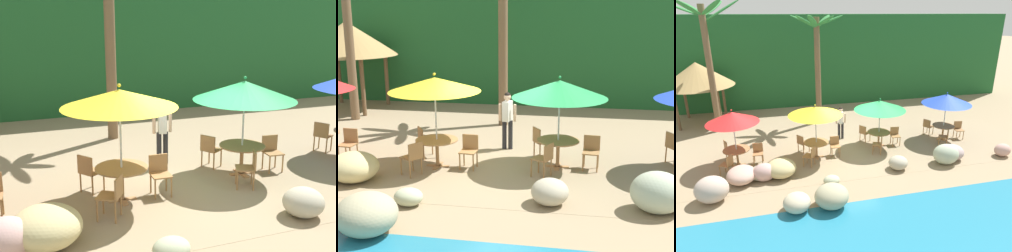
# 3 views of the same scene
# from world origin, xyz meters

# --- Properties ---
(ground_plane) EXTENTS (120.00, 120.00, 0.00)m
(ground_plane) POSITION_xyz_m (0.00, 0.00, 0.00)
(ground_plane) COLOR #937F60
(terrace_deck) EXTENTS (18.00, 5.20, 0.01)m
(terrace_deck) POSITION_xyz_m (0.00, 0.00, 0.00)
(terrace_deck) COLOR #937F60
(terrace_deck) RESTS_ON ground
(foliage_backdrop) EXTENTS (28.00, 2.40, 6.00)m
(foliage_backdrop) POSITION_xyz_m (0.00, 9.00, 3.00)
(foliage_backdrop) COLOR #1E5628
(foliage_backdrop) RESTS_ON ground
(rock_seawall) EXTENTS (15.93, 3.61, 0.93)m
(rock_seawall) POSITION_xyz_m (-2.44, -2.45, 0.37)
(rock_seawall) COLOR #AEB692
(rock_seawall) RESTS_ON ground
(umbrella_red) EXTENTS (2.13, 2.13, 2.50)m
(umbrella_red) POSITION_xyz_m (-5.00, -0.20, 2.16)
(umbrella_red) COLOR silver
(umbrella_red) RESTS_ON ground
(dining_table_red) EXTENTS (1.10, 1.10, 0.74)m
(dining_table_red) POSITION_xyz_m (-5.00, -0.20, 0.61)
(dining_table_red) COLOR #A37547
(dining_table_red) RESTS_ON ground
(chair_red_seaward) EXTENTS (0.44, 0.45, 0.87)m
(chair_red_seaward) POSITION_xyz_m (-4.14, -0.16, 0.51)
(chair_red_seaward) COLOR #9E7042
(chair_red_seaward) RESTS_ON ground
(chair_red_inland) EXTENTS (0.56, 0.55, 0.87)m
(chair_red_inland) POSITION_xyz_m (-5.41, 0.55, 0.51)
(chair_red_inland) COLOR #9E7042
(chair_red_inland) RESTS_ON ground
(chair_red_left) EXTENTS (0.57, 0.57, 0.87)m
(chair_red_left) POSITION_xyz_m (-5.29, -1.00, 0.51)
(chair_red_left) COLOR #9E7042
(chair_red_left) RESTS_ON ground
(umbrella_yellow) EXTENTS (2.35, 2.35, 2.48)m
(umbrella_yellow) POSITION_xyz_m (-1.62, -0.25, 2.18)
(umbrella_yellow) COLOR silver
(umbrella_yellow) RESTS_ON ground
(dining_table_yellow) EXTENTS (1.10, 1.10, 0.74)m
(dining_table_yellow) POSITION_xyz_m (-1.62, -0.25, 0.61)
(dining_table_yellow) COLOR #A37547
(dining_table_yellow) RESTS_ON ground
(chair_yellow_seaward) EXTENTS (0.44, 0.45, 0.87)m
(chair_yellow_seaward) POSITION_xyz_m (-0.76, -0.20, 0.51)
(chair_yellow_seaward) COLOR #9E7042
(chair_yellow_seaward) RESTS_ON ground
(chair_yellow_inland) EXTENTS (0.59, 0.59, 0.87)m
(chair_yellow_inland) POSITION_xyz_m (-2.19, 0.39, 0.51)
(chair_yellow_inland) COLOR #9E7042
(chair_yellow_inland) RESTS_ON ground
(chair_yellow_left) EXTENTS (0.58, 0.58, 0.87)m
(chair_yellow_left) POSITION_xyz_m (-1.98, -1.02, 0.51)
(chair_yellow_left) COLOR #9E7042
(chair_yellow_left) RESTS_ON ground
(umbrella_green) EXTENTS (2.43, 2.43, 2.41)m
(umbrella_green) POSITION_xyz_m (1.50, 0.23, 2.07)
(umbrella_green) COLOR silver
(umbrella_green) RESTS_ON ground
(dining_table_green) EXTENTS (1.10, 1.10, 0.74)m
(dining_table_green) POSITION_xyz_m (1.50, 0.23, 0.61)
(dining_table_green) COLOR #A37547
(dining_table_green) RESTS_ON ground
(chair_green_seaward) EXTENTS (0.45, 0.46, 0.87)m
(chair_green_seaward) POSITION_xyz_m (2.35, 0.25, 0.51)
(chair_green_seaward) COLOR #9E7042
(chair_green_seaward) RESTS_ON ground
(chair_green_inland) EXTENTS (0.59, 0.58, 0.87)m
(chair_green_inland) POSITION_xyz_m (0.96, 0.90, 0.51)
(chair_green_inland) COLOR #9E7042
(chair_green_inland) RESTS_ON ground
(chair_green_left) EXTENTS (0.56, 0.56, 0.87)m
(chair_green_left) POSITION_xyz_m (1.22, -0.58, 0.51)
(chair_green_left) COLOR #9E7042
(chair_green_left) RESTS_ON ground
(umbrella_blue) EXTENTS (2.40, 2.40, 2.48)m
(umbrella_blue) POSITION_xyz_m (5.00, 0.27, 2.12)
(umbrella_blue) COLOR silver
(umbrella_blue) RESTS_ON ground
(dining_table_blue) EXTENTS (1.10, 1.10, 0.74)m
(dining_table_blue) POSITION_xyz_m (5.00, 0.27, 0.61)
(dining_table_blue) COLOR #A37547
(dining_table_blue) RESTS_ON ground
(chair_blue_seaward) EXTENTS (0.48, 0.48, 0.87)m
(chair_blue_seaward) POSITION_xyz_m (5.85, 0.24, 0.51)
(chair_blue_seaward) COLOR #9E7042
(chair_blue_seaward) RESTS_ON ground
(chair_blue_inland) EXTENTS (0.58, 0.57, 0.87)m
(chair_blue_inland) POSITION_xyz_m (4.51, 0.98, 0.51)
(chair_blue_inland) COLOR #9E7042
(chair_blue_inland) RESTS_ON ground
(chair_blue_left) EXTENTS (0.58, 0.58, 0.87)m
(chair_blue_left) POSITION_xyz_m (4.65, -0.51, 0.51)
(chair_blue_left) COLOR #9E7042
(chair_blue_left) RESTS_ON ground
(palm_tree_nearest) EXTENTS (3.77, 3.62, 6.79)m
(palm_tree_nearest) POSITION_xyz_m (-6.30, 4.31, 4.58)
(palm_tree_nearest) COLOR brown
(palm_tree_nearest) RESTS_ON ground
(palm_tree_second) EXTENTS (2.86, 2.83, 6.04)m
(palm_tree_second) POSITION_xyz_m (-0.71, 4.41, 4.11)
(palm_tree_second) COLOR brown
(palm_tree_second) RESTS_ON ground
(palapa_hut) EXTENTS (3.97, 3.97, 3.53)m
(palapa_hut) POSITION_xyz_m (-7.31, 6.00, 2.85)
(palapa_hut) COLOR brown
(palapa_hut) RESTS_ON ground
(waiter_in_white) EXTENTS (0.52, 0.38, 1.70)m
(waiter_in_white) POSITION_xyz_m (-0.06, 1.59, 0.99)
(waiter_in_white) COLOR #232328
(waiter_in_white) RESTS_ON ground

